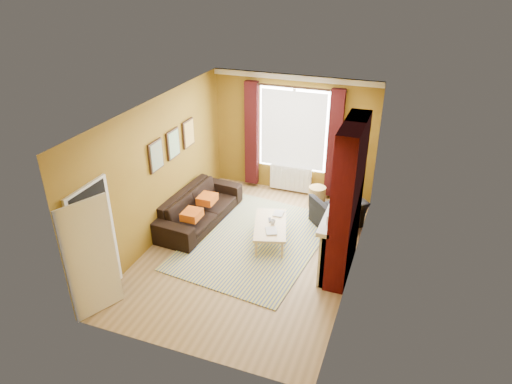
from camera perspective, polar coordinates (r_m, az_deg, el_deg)
ground at (r=8.91m, az=-0.56°, el=-7.28°), size 5.50×5.50×0.00m
room_walls at (r=8.26m, az=4.22°, el=0.83°), size 3.82×5.54×2.83m
striped_rug at (r=9.17m, az=-0.13°, el=-6.10°), size 2.76×3.58×0.02m
sofa at (r=9.72m, az=-7.12°, el=-1.94°), size 1.08×2.40×0.68m
armchair at (r=9.69m, az=10.19°, el=-2.45°), size 1.29×1.28×0.63m
coffee_table at (r=8.97m, az=1.80°, el=-4.24°), size 0.94×1.35×0.41m
wicker_stool at (r=10.38m, az=7.62°, el=-0.59°), size 0.40×0.40×0.48m
floor_lamp at (r=9.89m, az=12.47°, el=4.00°), size 0.25×0.25×1.58m
book_a at (r=8.69m, az=1.22°, el=-4.92°), size 0.31×0.35×0.03m
book_b at (r=9.30m, az=2.27°, el=-2.60°), size 0.21×0.28×0.02m
mug at (r=8.91m, az=2.12°, el=-3.78°), size 0.11×0.11×0.10m
tv_remote at (r=9.05m, az=1.76°, el=-3.51°), size 0.12×0.17×0.02m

